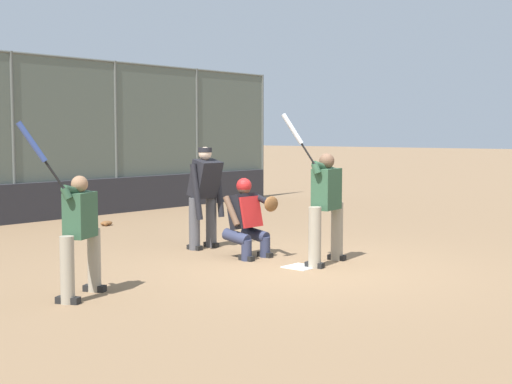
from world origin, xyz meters
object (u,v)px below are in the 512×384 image
object	(u,v)px
catcher_behind_plate	(248,217)
fielding_glove_on_dirt	(106,223)
umpire_home	(205,194)
batter_on_deck	(79,231)
batter_at_plate	(326,204)
spare_bat_by_padding	(240,213)

from	to	relation	value
catcher_behind_plate	fielding_glove_on_dirt	bearing A→B (deg)	-99.44
umpire_home	catcher_behind_plate	bearing A→B (deg)	80.59
catcher_behind_plate	batter_on_deck	distance (m)	3.40
batter_at_plate	spare_bat_by_padding	distance (m)	6.80
batter_at_plate	spare_bat_by_padding	xyz separation A→B (m)	(-4.02, -5.41, -0.88)
spare_bat_by_padding	catcher_behind_plate	bearing A→B (deg)	-31.49
batter_at_plate	fielding_glove_on_dirt	bearing A→B (deg)	-104.36
catcher_behind_plate	fielding_glove_on_dirt	world-z (taller)	catcher_behind_plate
catcher_behind_plate	umpire_home	size ratio (longest dim) A/B	0.73
catcher_behind_plate	batter_on_deck	xyz separation A→B (m)	(3.38, 0.33, 0.15)
batter_on_deck	fielding_glove_on_dirt	bearing A→B (deg)	-156.04
batter_at_plate	umpire_home	distance (m)	2.39
batter_on_deck	spare_bat_by_padding	bearing A→B (deg)	-176.38
batter_at_plate	catcher_behind_plate	world-z (taller)	batter_at_plate
batter_on_deck	fielding_glove_on_dirt	distance (m)	6.80
umpire_home	batter_on_deck	distance (m)	3.84
fielding_glove_on_dirt	batter_on_deck	bearing A→B (deg)	50.39
umpire_home	spare_bat_by_padding	distance (m)	5.26
batter_at_plate	catcher_behind_plate	size ratio (longest dim) A/B	1.79
umpire_home	batter_on_deck	bearing A→B (deg)	21.61
catcher_behind_plate	batter_on_deck	size ratio (longest dim) A/B	0.60
spare_bat_by_padding	fielding_glove_on_dirt	bearing A→B (deg)	-86.85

